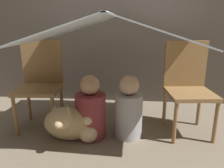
# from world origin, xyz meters

# --- Properties ---
(ground_plane) EXTENTS (8.80, 8.80, 0.00)m
(ground_plane) POSITION_xyz_m (0.00, 0.00, 0.00)
(ground_plane) COLOR gray
(wall_back) EXTENTS (7.00, 0.05, 2.50)m
(wall_back) POSITION_xyz_m (0.00, 1.01, 1.25)
(wall_back) COLOR #4C4238
(wall_back) RESTS_ON ground_plane
(chair_left) EXTENTS (0.47, 0.47, 0.93)m
(chair_left) POSITION_xyz_m (-0.78, 0.15, 0.51)
(chair_left) COLOR olive
(chair_left) RESTS_ON ground_plane
(chair_right) EXTENTS (0.48, 0.48, 0.93)m
(chair_right) POSITION_xyz_m (0.76, 0.15, 0.51)
(chair_right) COLOR olive
(chair_right) RESTS_ON ground_plane
(sheet_canopy) EXTENTS (1.55, 1.28, 0.26)m
(sheet_canopy) POSITION_xyz_m (0.00, 0.07, 1.05)
(sheet_canopy) COLOR silver
(person_front) EXTENTS (0.30, 0.30, 0.63)m
(person_front) POSITION_xyz_m (-0.20, -0.07, 0.27)
(person_front) COLOR maroon
(person_front) RESTS_ON ground_plane
(person_second) EXTENTS (0.27, 0.27, 0.63)m
(person_second) POSITION_xyz_m (0.17, -0.04, 0.28)
(person_second) COLOR #B2B2B7
(person_second) RESTS_ON ground_plane
(dog) EXTENTS (0.47, 0.41, 0.43)m
(dog) POSITION_xyz_m (-0.40, -0.20, 0.20)
(dog) COLOR tan
(dog) RESTS_ON ground_plane
(plush_toy) EXTENTS (0.18, 0.18, 0.28)m
(plush_toy) POSITION_xyz_m (-0.20, -0.18, 0.12)
(plush_toy) COLOR beige
(plush_toy) RESTS_ON ground_plane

